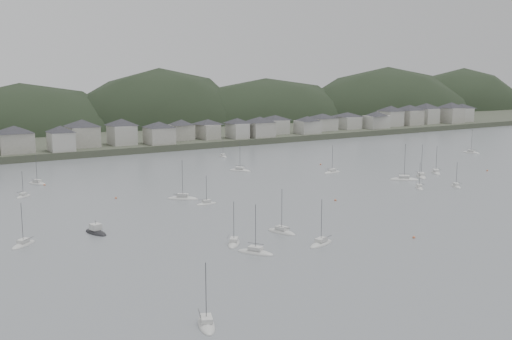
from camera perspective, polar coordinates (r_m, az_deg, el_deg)
ground at (r=145.38m, az=15.73°, el=-6.49°), size 900.00×900.00×0.00m
far_shore_land at (r=404.51m, az=-16.54°, el=3.74°), size 900.00×250.00×3.00m
forested_ridge at (r=382.76m, az=-14.75°, el=1.59°), size 851.55×103.94×102.57m
waterfront_town at (r=318.95m, az=-2.42°, el=3.98°), size 451.48×28.46×12.92m
sailboat_lead at (r=208.65m, az=14.57°, el=-1.59°), size 5.43×6.74×9.14m
moored_fleet at (r=179.85m, az=0.98°, el=-3.03°), size 243.90×171.05×13.56m
motor_launch_far at (r=153.52m, az=-14.32°, el=-5.47°), size 4.63×8.36×3.89m
mooring_buoys at (r=196.98m, az=5.53°, el=-1.98°), size 149.22×112.34×0.70m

